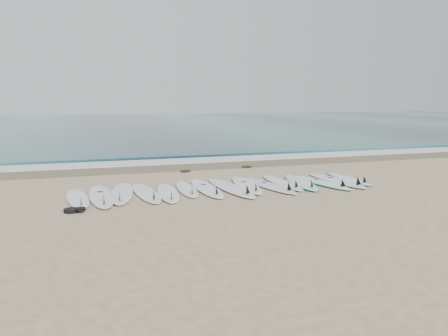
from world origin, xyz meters
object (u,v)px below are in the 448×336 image
object	(u,v)px
surfboard_14	(349,179)
surfboard_0	(78,198)
leash_coil	(73,210)
surfboard_7	(232,188)

from	to	relation	value
surfboard_14	surfboard_0	bearing A→B (deg)	-175.45
leash_coil	surfboard_0	bearing A→B (deg)	85.91
surfboard_0	surfboard_14	size ratio (longest dim) A/B	1.05
surfboard_7	leash_coil	distance (m)	4.20
surfboard_7	leash_coil	xyz separation A→B (m)	(-4.03, -1.16, -0.01)
surfboard_7	surfboard_14	bearing A→B (deg)	-0.43
surfboard_7	surfboard_14	distance (m)	3.86
leash_coil	surfboard_14	bearing A→B (deg)	10.33
surfboard_0	leash_coil	bearing A→B (deg)	-99.53
surfboard_7	leash_coil	world-z (taller)	surfboard_7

